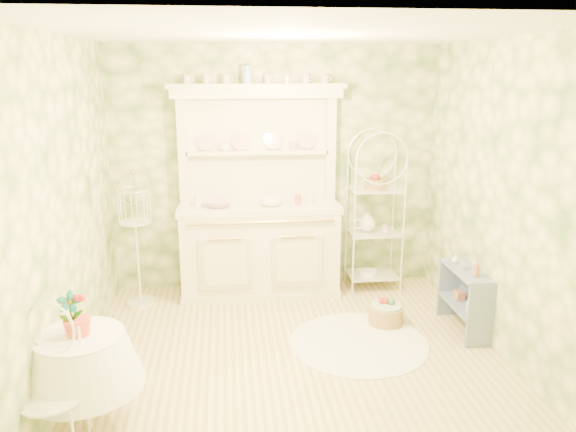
{
  "coord_description": "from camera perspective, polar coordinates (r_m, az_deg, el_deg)",
  "views": [
    {
      "loc": [
        -0.54,
        -4.37,
        2.44
      ],
      "look_at": [
        0.0,
        0.5,
        1.15
      ],
      "focal_mm": 35.0,
      "sensor_mm": 36.0,
      "label": 1
    }
  ],
  "objects": [
    {
      "name": "potted_geranium",
      "position": [
        4.01,
        -21.14,
        -9.69
      ],
      "size": [
        0.19,
        0.15,
        0.32
      ],
      "primitive_type": "imported",
      "rotation": [
        0.0,
        0.0,
        0.21
      ],
      "color": "#3F7238",
      "rests_on": "round_table"
    },
    {
      "name": "floor_basket",
      "position": [
        5.67,
        9.93,
        -9.61
      ],
      "size": [
        0.45,
        0.45,
        0.24
      ],
      "primitive_type": "cylinder",
      "rotation": [
        0.0,
        0.0,
        0.24
      ],
      "color": "#A7824C",
      "rests_on": "floor"
    },
    {
      "name": "cup_right",
      "position": [
        6.15,
        0.58,
        6.99
      ],
      "size": [
        0.13,
        0.13,
        0.1
      ],
      "primitive_type": "imported",
      "rotation": [
        0.0,
        0.0,
        -0.35
      ],
      "color": "white",
      "rests_on": "kitchen_dresser"
    },
    {
      "name": "bottle_glass",
      "position": [
        5.67,
        16.65,
        -4.32
      ],
      "size": [
        0.09,
        0.09,
        0.1
      ],
      "primitive_type": "imported",
      "rotation": [
        0.0,
        0.0,
        -0.26
      ],
      "color": "silver",
      "rests_on": "side_shelf"
    },
    {
      "name": "wall_right",
      "position": [
        5.08,
        21.3,
        1.33
      ],
      "size": [
        3.6,
        3.6,
        0.0
      ],
      "primitive_type": "plane",
      "color": "#F8EDB2",
      "rests_on": "floor"
    },
    {
      "name": "cup_left",
      "position": [
        6.11,
        -6.37,
        6.85
      ],
      "size": [
        0.13,
        0.13,
        0.09
      ],
      "primitive_type": "imported",
      "rotation": [
        0.0,
        0.0,
        -0.13
      ],
      "color": "white",
      "rests_on": "kitchen_dresser"
    },
    {
      "name": "lace_rug",
      "position": [
        5.32,
        7.19,
        -12.64
      ],
      "size": [
        1.4,
        1.4,
        0.01
      ],
      "primitive_type": "cylinder",
      "rotation": [
        0.0,
        0.0,
        -0.11
      ],
      "color": "white",
      "rests_on": "floor"
    },
    {
      "name": "wall_left",
      "position": [
        4.68,
        -21.75,
        0.2
      ],
      "size": [
        3.6,
        3.6,
        0.0
      ],
      "primitive_type": "plane",
      "color": "#F8EDB2",
      "rests_on": "floor"
    },
    {
      "name": "wall_front",
      "position": [
        2.85,
        5.2,
        -7.86
      ],
      "size": [
        3.6,
        3.6,
        0.0
      ],
      "primitive_type": "plane",
      "color": "#F8EDB2",
      "rests_on": "floor"
    },
    {
      "name": "bowl_floral",
      "position": [
        6.04,
        -7.06,
        1.0
      ],
      "size": [
        0.38,
        0.38,
        0.07
      ],
      "primitive_type": "imported",
      "rotation": [
        0.0,
        0.0,
        -0.4
      ],
      "color": "white",
      "rests_on": "kitchen_dresser"
    },
    {
      "name": "bakers_rack",
      "position": [
        6.33,
        8.79,
        0.1
      ],
      "size": [
        0.53,
        0.38,
        1.71
      ],
      "primitive_type": "cube",
      "rotation": [
        0.0,
        0.0,
        -0.0
      ],
      "color": "white",
      "rests_on": "floor"
    },
    {
      "name": "ceiling",
      "position": [
        4.41,
        0.76,
        18.12
      ],
      "size": [
        3.6,
        3.6,
        0.0
      ],
      "primitive_type": "plane",
      "color": "white",
      "rests_on": "floor"
    },
    {
      "name": "bottle_amber",
      "position": [
        5.37,
        18.6,
        -5.18
      ],
      "size": [
        0.07,
        0.07,
        0.15
      ],
      "primitive_type": "imported",
      "rotation": [
        0.0,
        0.0,
        -0.3
      ],
      "color": "#B16347",
      "rests_on": "side_shelf"
    },
    {
      "name": "floor",
      "position": [
        5.04,
        0.65,
        -14.24
      ],
      "size": [
        3.6,
        3.6,
        0.0
      ],
      "primitive_type": "plane",
      "color": "#DBC585",
      "rests_on": "ground"
    },
    {
      "name": "bowl_white",
      "position": [
        6.05,
        -1.73,
        1.14
      ],
      "size": [
        0.27,
        0.27,
        0.08
      ],
      "primitive_type": "imported",
      "rotation": [
        0.0,
        0.0,
        -0.1
      ],
      "color": "white",
      "rests_on": "kitchen_dresser"
    },
    {
      "name": "wall_back",
      "position": [
        6.29,
        -1.32,
        4.77
      ],
      "size": [
        3.6,
        3.6,
        0.0
      ],
      "primitive_type": "plane",
      "color": "#F8EDB2",
      "rests_on": "floor"
    },
    {
      "name": "side_shelf",
      "position": [
        5.66,
        17.47,
        -8.44
      ],
      "size": [
        0.27,
        0.66,
        0.55
      ],
      "primitive_type": "cube",
      "rotation": [
        0.0,
        0.0,
        0.05
      ],
      "color": "#6D7FA4",
      "rests_on": "floor"
    },
    {
      "name": "birdcage_stand",
      "position": [
        6.05,
        -15.1,
        -2.79
      ],
      "size": [
        0.32,
        0.32,
        1.34
      ],
      "primitive_type": "cube",
      "rotation": [
        0.0,
        0.0,
        0.0
      ],
      "color": "white",
      "rests_on": "floor"
    },
    {
      "name": "round_table",
      "position": [
        4.23,
        -20.11,
        -15.2
      ],
      "size": [
        0.92,
        0.92,
        0.78
      ],
      "primitive_type": "cylinder",
      "rotation": [
        0.0,
        0.0,
        0.36
      ],
      "color": "white",
      "rests_on": "floor"
    },
    {
      "name": "cafe_chair",
      "position": [
        3.98,
        -23.02,
        -17.07
      ],
      "size": [
        0.49,
        0.49,
        0.84
      ],
      "primitive_type": "cube",
      "rotation": [
        0.0,
        0.0,
        -0.37
      ],
      "color": "white",
      "rests_on": "floor"
    },
    {
      "name": "bottle_blue",
      "position": [
        5.52,
        17.29,
        -4.84
      ],
      "size": [
        0.06,
        0.06,
        0.11
      ],
      "primitive_type": "imported",
      "rotation": [
        0.0,
        0.0,
        -0.33
      ],
      "color": "#86A8BB",
      "rests_on": "side_shelf"
    },
    {
      "name": "kitchen_dresser",
      "position": [
        6.04,
        -2.96,
        2.35
      ],
      "size": [
        1.87,
        0.61,
        2.29
      ],
      "primitive_type": "cube",
      "color": "white",
      "rests_on": "floor"
    }
  ]
}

